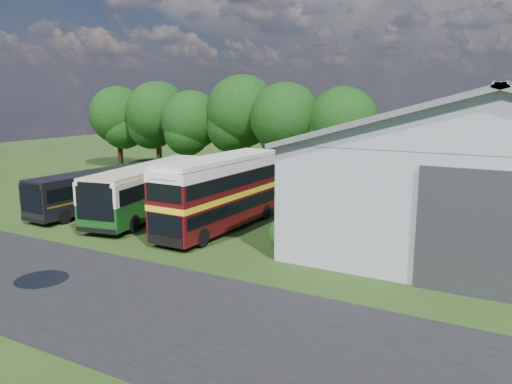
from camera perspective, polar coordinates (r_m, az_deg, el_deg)
The scene contains 16 objects.
ground at distance 24.08m, azimuth -15.38°, elevation -8.03°, with size 120.00×120.00×0.00m, color #1C3410.
asphalt_road at distance 20.10m, azimuth -15.19°, elevation -11.90°, with size 60.00×8.00×0.02m, color black.
puddle at distance 23.30m, azimuth -23.28°, elevation -9.20°, with size 2.20×2.20×0.01m, color black.
storage_shed at distance 32.30m, azimuth 26.83°, elevation 3.57°, with size 18.80×24.80×8.15m.
tree_far_left at distance 56.09m, azimuth -15.46°, elevation 8.47°, with size 6.12×6.12×8.64m.
tree_left_a at distance 53.09m, azimuth -11.18°, elevation 8.87°, with size 6.46×6.46×9.12m.
tree_left_b at distance 49.24m, azimuth -7.41°, elevation 8.11°, with size 5.78×5.78×8.16m.
tree_mid at distance 47.52m, azimuth -1.57°, elevation 9.22°, with size 6.80×6.80×9.60m.
tree_right_a at distance 44.30m, azimuth 3.40°, elevation 8.42°, with size 6.26×6.26×8.83m.
tree_right_b at distance 43.15m, azimuth 9.92°, elevation 7.88°, with size 5.98×5.98×8.45m.
shrub_front at distance 25.67m, azimuth 3.34°, elevation -6.43°, with size 1.70×1.70×1.70m, color #194714.
shrub_mid at distance 27.41m, azimuth 5.16°, elevation -5.32°, with size 1.60×1.60×1.60m, color #194714.
shrub_back at distance 29.19m, azimuth 6.76°, elevation -4.33°, with size 1.80×1.80×1.80m, color #194714.
bus_green_single at distance 32.90m, azimuth -11.83°, elevation 0.35°, with size 4.72×12.08×3.25m.
bus_maroon_double at distance 28.77m, azimuth -4.11°, elevation -0.17°, with size 2.69×9.93×4.25m.
bus_dark_single at distance 35.08m, azimuth -17.74°, elevation 0.23°, with size 2.68×9.90×2.71m.
Camera 1 is at (16.16, -16.09, 7.71)m, focal length 35.00 mm.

